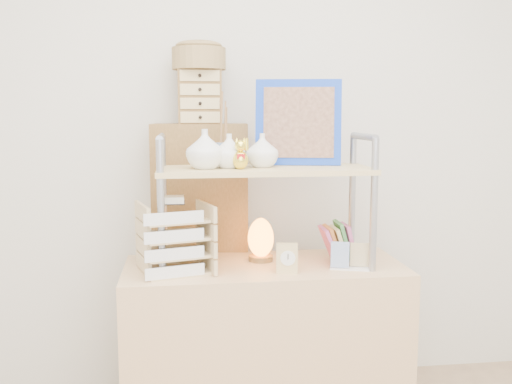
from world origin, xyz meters
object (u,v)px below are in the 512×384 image
(salt_lamp, at_px, (261,239))
(letter_tray, at_px, (175,242))
(cabinet, at_px, (202,262))
(desk, at_px, (264,348))

(salt_lamp, bearing_deg, letter_tray, -159.96)
(cabinet, xyz_separation_m, salt_lamp, (0.25, -0.30, 0.17))
(desk, distance_m, letter_tray, 0.63)
(letter_tray, bearing_deg, salt_lamp, 20.04)
(desk, height_order, salt_lamp, salt_lamp)
(cabinet, xyz_separation_m, letter_tray, (-0.12, -0.43, 0.20))
(desk, xyz_separation_m, salt_lamp, (-0.01, 0.07, 0.47))
(desk, height_order, letter_tray, letter_tray)
(letter_tray, bearing_deg, desk, 9.37)
(desk, relative_size, letter_tray, 3.79)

